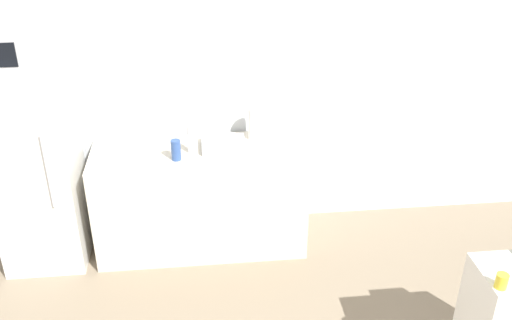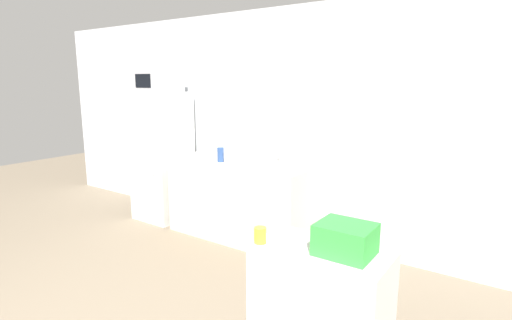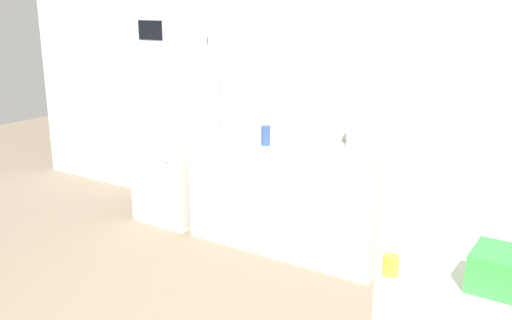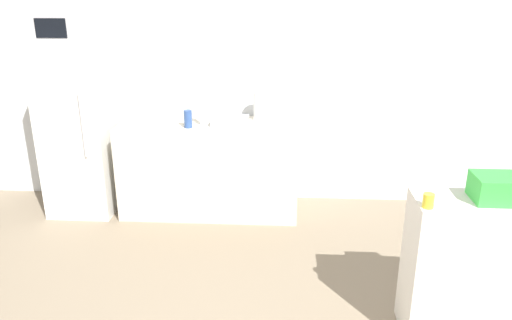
{
  "view_description": "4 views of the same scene",
  "coord_description": "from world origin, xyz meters",
  "px_view_note": "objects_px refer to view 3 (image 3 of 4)",
  "views": [
    {
      "loc": [
        -0.32,
        -1.25,
        2.96
      ],
      "look_at": [
        0.06,
        2.19,
        1.13
      ],
      "focal_mm": 40.0,
      "sensor_mm": 36.0,
      "label": 1
    },
    {
      "loc": [
        2.35,
        -0.71,
        1.8
      ],
      "look_at": [
        0.28,
        2.26,
        1.08
      ],
      "focal_mm": 28.0,
      "sensor_mm": 36.0,
      "label": 2
    },
    {
      "loc": [
        1.95,
        -1.16,
        2.05
      ],
      "look_at": [
        -0.26,
        2.17,
        0.93
      ],
      "focal_mm": 40.0,
      "sensor_mm": 36.0,
      "label": 3
    },
    {
      "loc": [
        0.39,
        -1.73,
        2.19
      ],
      "look_at": [
        0.17,
        1.88,
        0.89
      ],
      "focal_mm": 35.0,
      "sensor_mm": 36.0,
      "label": 4
    }
  ],
  "objects_px": {
    "refrigerator": "(175,134)",
    "bottle_short": "(266,135)",
    "bottle_tall": "(284,128)",
    "basket": "(508,272)",
    "paper_towel_roll": "(354,132)",
    "microwave": "(170,29)",
    "jar": "(391,265)"
  },
  "relations": [
    {
      "from": "refrigerator",
      "to": "bottle_short",
      "type": "bearing_deg",
      "value": -5.77
    },
    {
      "from": "bottle_tall",
      "to": "basket",
      "type": "height_order",
      "value": "bottle_tall"
    },
    {
      "from": "paper_towel_roll",
      "to": "refrigerator",
      "type": "bearing_deg",
      "value": -173.51
    },
    {
      "from": "microwave",
      "to": "basket",
      "type": "distance_m",
      "value": 3.76
    },
    {
      "from": "refrigerator",
      "to": "basket",
      "type": "bearing_deg",
      "value": -27.97
    },
    {
      "from": "microwave",
      "to": "jar",
      "type": "height_order",
      "value": "microwave"
    },
    {
      "from": "jar",
      "to": "paper_towel_roll",
      "type": "xyz_separation_m",
      "value": [
        -1.09,
        2.05,
        0.05
      ]
    },
    {
      "from": "paper_towel_roll",
      "to": "microwave",
      "type": "bearing_deg",
      "value": -173.47
    },
    {
      "from": "bottle_tall",
      "to": "basket",
      "type": "bearing_deg",
      "value": -40.11
    },
    {
      "from": "microwave",
      "to": "jar",
      "type": "bearing_deg",
      "value": -33.24
    },
    {
      "from": "paper_towel_roll",
      "to": "basket",
      "type": "bearing_deg",
      "value": -51.77
    },
    {
      "from": "refrigerator",
      "to": "basket",
      "type": "height_order",
      "value": "refrigerator"
    },
    {
      "from": "refrigerator",
      "to": "paper_towel_roll",
      "type": "relative_size",
      "value": 6.07
    },
    {
      "from": "microwave",
      "to": "basket",
      "type": "height_order",
      "value": "microwave"
    },
    {
      "from": "jar",
      "to": "paper_towel_roll",
      "type": "height_order",
      "value": "paper_towel_roll"
    },
    {
      "from": "microwave",
      "to": "jar",
      "type": "xyz_separation_m",
      "value": [
        2.82,
        -1.85,
        -0.81
      ]
    },
    {
      "from": "bottle_short",
      "to": "refrigerator",
      "type": "bearing_deg",
      "value": 174.23
    },
    {
      "from": "bottle_short",
      "to": "paper_towel_roll",
      "type": "bearing_deg",
      "value": 25.58
    },
    {
      "from": "refrigerator",
      "to": "bottle_tall",
      "type": "height_order",
      "value": "refrigerator"
    },
    {
      "from": "microwave",
      "to": "bottle_short",
      "type": "xyz_separation_m",
      "value": [
        1.09,
        -0.11,
        -0.82
      ]
    },
    {
      "from": "refrigerator",
      "to": "microwave",
      "type": "distance_m",
      "value": 0.97
    },
    {
      "from": "bottle_tall",
      "to": "jar",
      "type": "height_order",
      "value": "bottle_tall"
    },
    {
      "from": "bottle_tall",
      "to": "bottle_short",
      "type": "relative_size",
      "value": 1.68
    },
    {
      "from": "basket",
      "to": "refrigerator",
      "type": "bearing_deg",
      "value": 152.03
    },
    {
      "from": "bottle_short",
      "to": "paper_towel_roll",
      "type": "xyz_separation_m",
      "value": [
        0.64,
        0.31,
        0.05
      ]
    },
    {
      "from": "basket",
      "to": "jar",
      "type": "distance_m",
      "value": 0.45
    },
    {
      "from": "refrigerator",
      "to": "jar",
      "type": "relative_size",
      "value": 19.32
    },
    {
      "from": "basket",
      "to": "jar",
      "type": "relative_size",
      "value": 3.16
    },
    {
      "from": "bottle_tall",
      "to": "jar",
      "type": "relative_size",
      "value": 3.22
    },
    {
      "from": "basket",
      "to": "bottle_short",
      "type": "bearing_deg",
      "value": 143.18
    },
    {
      "from": "basket",
      "to": "paper_towel_roll",
      "type": "height_order",
      "value": "paper_towel_roll"
    },
    {
      "from": "bottle_tall",
      "to": "bottle_short",
      "type": "distance_m",
      "value": 0.17
    }
  ]
}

